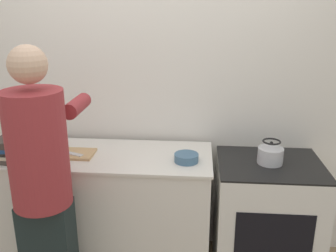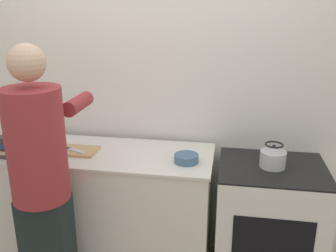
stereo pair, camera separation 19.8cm
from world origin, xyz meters
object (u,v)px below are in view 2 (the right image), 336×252
Objects in this scene: kettle at (273,157)px; bowl_prep at (186,158)px; oven at (268,224)px; canister_jar at (22,129)px; person at (41,177)px; cutting_board at (76,151)px; knife at (71,149)px.

kettle reaches higher than bowl_prep.
oven is at bearing 2.41° from kettle.
oven is at bearing -5.25° from canister_jar.
cutting_board is at bearing 86.90° from person.
cutting_board is 0.80m from bowl_prep.
kettle is (1.40, 0.05, 0.02)m from knife.
person is 7.37× the size of knife.
knife is at bearing 91.15° from person.
kettle is (1.39, 0.51, 0.02)m from person.
kettle and canister_jar have the same top height.
kettle reaches higher than cutting_board.
oven is 3.02× the size of cutting_board.
kettle is at bearing 1.68° from cutting_board.
bowl_prep is (-0.57, -0.09, -0.01)m from kettle.
bowl_prep is at bearing -3.48° from cutting_board.
kettle reaches higher than oven.
person is 10.64× the size of bowl_prep.
canister_jar is (-1.90, 0.18, 0.03)m from kettle.
knife is 1.70× the size of canister_jar.
person is 0.46m from knife.
cutting_board is at bearing 176.52° from bowl_prep.
person is 12.56× the size of canister_jar.
person reaches higher than oven.
bowl_prep is 1.36m from canister_jar.
bowl_prep is at bearing -11.19° from canister_jar.
kettle is (-0.01, -0.00, 0.51)m from oven.
bowl_prep reaches higher than cutting_board.
cutting_board is (0.03, 0.47, -0.01)m from person.
canister_jar is (-0.54, 0.22, 0.06)m from cutting_board.
knife is at bearing 177.37° from bowl_prep.
cutting_board is at bearing 38.00° from knife.
kettle is 1.91m from canister_jar.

